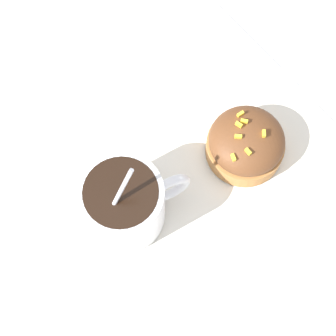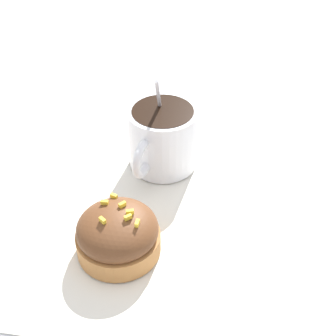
# 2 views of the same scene
# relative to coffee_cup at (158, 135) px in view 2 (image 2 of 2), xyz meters

# --- Properties ---
(ground_plane) EXTENTS (3.00, 3.00, 0.00)m
(ground_plane) POSITION_rel_coffee_cup_xyz_m (-0.07, -0.00, -0.04)
(ground_plane) COLOR #B2B2B7
(paper_napkin) EXTENTS (0.36, 0.35, 0.00)m
(paper_napkin) POSITION_rel_coffee_cup_xyz_m (-0.07, -0.00, -0.04)
(paper_napkin) COLOR white
(paper_napkin) RESTS_ON ground_plane
(coffee_cup) EXTENTS (0.11, 0.08, 0.12)m
(coffee_cup) POSITION_rel_coffee_cup_xyz_m (0.00, 0.00, 0.00)
(coffee_cup) COLOR white
(coffee_cup) RESTS_ON paper_napkin
(frosted_pastry) EXTENTS (0.08, 0.08, 0.05)m
(frosted_pastry) POSITION_rel_coffee_cup_xyz_m (-0.14, 0.01, -0.02)
(frosted_pastry) COLOR #B2753D
(frosted_pastry) RESTS_ON paper_napkin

